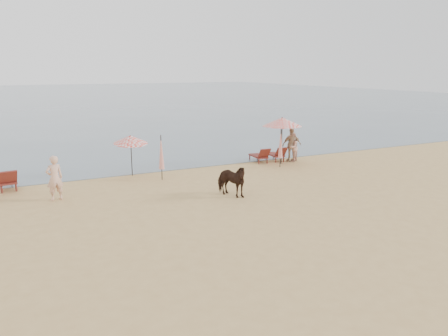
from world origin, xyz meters
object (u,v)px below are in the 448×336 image
object	(u,v)px
cow	(231,180)
umbrella_closed_right	(281,144)
umbrella_closed_left	(161,152)
umbrella_open_left_b	(131,139)
umbrella_open_right	(282,122)
beachgoer_left	(55,178)
beachgoer_right_b	(292,145)
lounger_cluster_right	(268,155)
beachgoer_right_a	(292,147)

from	to	relation	value
cow	umbrella_closed_right	bearing A→B (deg)	12.87
cow	umbrella_closed_left	bearing A→B (deg)	88.36
umbrella_open_left_b	umbrella_closed_left	world-z (taller)	umbrella_closed_left
umbrella_open_right	umbrella_open_left_b	bearing A→B (deg)	-165.78
umbrella_closed_right	beachgoer_left	bearing A→B (deg)	-174.60
beachgoer_left	umbrella_open_left_b	bearing A→B (deg)	-157.02
umbrella_open_left_b	umbrella_closed_right	distance (m)	7.86
umbrella_open_right	beachgoer_right_b	bearing A→B (deg)	39.55
lounger_cluster_right	beachgoer_left	xyz separation A→B (m)	(-11.66, -2.52, 0.50)
lounger_cluster_right	umbrella_closed_right	bearing A→B (deg)	-91.96
beachgoer_right_a	umbrella_open_left_b	bearing A→B (deg)	-42.64
beachgoer_left	beachgoer_right_a	bearing A→B (deg)	176.30
umbrella_closed_right	beachgoer_left	world-z (taller)	umbrella_closed_right
umbrella_closed_left	beachgoer_right_b	size ratio (longest dim) A/B	1.13
umbrella_open_left_b	cow	world-z (taller)	umbrella_open_left_b
umbrella_open_left_b	beachgoer_left	bearing A→B (deg)	-166.69
cow	beachgoer_right_a	size ratio (longest dim) A/B	0.99
umbrella_open_left_b	umbrella_closed_left	size ratio (longest dim) A/B	0.97
beachgoer_left	beachgoer_right_b	xyz separation A→B (m)	(12.90, 2.03, 0.04)
umbrella_closed_right	beachgoer_right_a	distance (m)	1.76
lounger_cluster_right	umbrella_open_right	bearing A→B (deg)	-62.12
beachgoer_right_b	beachgoer_right_a	bearing A→B (deg)	163.09
umbrella_closed_left	umbrella_closed_right	distance (m)	6.61
umbrella_open_left_b	beachgoer_right_a	xyz separation A→B (m)	(9.10, -0.73, -0.99)
umbrella_closed_right	beachgoer_right_b	distance (m)	1.71
lounger_cluster_right	umbrella_closed_right	world-z (taller)	umbrella_closed_right
umbrella_open_left_b	beachgoer_left	size ratio (longest dim) A/B	1.14
lounger_cluster_right	umbrella_closed_left	xyz separation A→B (m)	(-6.76, -1.25, 0.91)
lounger_cluster_right	umbrella_closed_left	world-z (taller)	umbrella_closed_left
beachgoer_right_b	umbrella_closed_left	bearing A→B (deg)	16.55
beachgoer_left	beachgoer_right_b	size ratio (longest dim) A/B	0.96
beachgoer_right_b	umbrella_open_right	bearing A→B (deg)	29.49
umbrella_open_right	umbrella_closed_right	world-z (taller)	umbrella_open_right
umbrella_open_right	cow	world-z (taller)	umbrella_open_right
lounger_cluster_right	umbrella_open_left_b	world-z (taller)	umbrella_open_left_b
umbrella_open_right	umbrella_closed_left	size ratio (longest dim) A/B	1.21
lounger_cluster_right	beachgoer_right_a	distance (m)	1.43
umbrella_closed_right	beachgoer_right_a	xyz separation A→B (m)	(1.44, 0.92, -0.44)
lounger_cluster_right	umbrella_open_right	xyz separation A→B (m)	(0.34, -0.79, 1.94)
beachgoer_left	beachgoer_right_a	size ratio (longest dim) A/B	1.12
umbrella_closed_right	lounger_cluster_right	bearing A→B (deg)	83.72
cow	umbrella_open_left_b	bearing A→B (deg)	92.26
lounger_cluster_right	beachgoer_right_b	bearing A→B (deg)	-17.43
umbrella_closed_right	cow	size ratio (longest dim) A/B	1.27
umbrella_closed_left	lounger_cluster_right	bearing A→B (deg)	10.45
umbrella_closed_right	cow	distance (m)	6.24
umbrella_closed_left	cow	size ratio (longest dim) A/B	1.33
beachgoer_left	beachgoer_right_a	distance (m)	13.09
umbrella_open_left_b	beachgoer_right_b	xyz separation A→B (m)	(9.06, -0.71, -0.85)
umbrella_open_right	beachgoer_right_a	distance (m)	1.82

